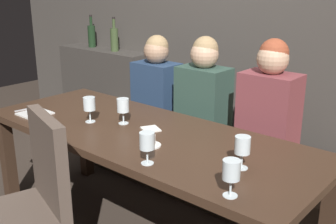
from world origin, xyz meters
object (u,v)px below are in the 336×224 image
at_px(wine_glass_near_left, 242,147).
at_px(espresso_cup, 150,141).
at_px(banquette_bench, 208,170).
at_px(wine_bottle_dark_red, 92,35).
at_px(wine_glass_far_left, 123,107).
at_px(fork_on_table, 27,109).
at_px(diner_redhead, 157,85).
at_px(wine_glass_end_left, 231,171).
at_px(diner_far_end, 269,106).
at_px(dessert_plate, 35,112).
at_px(wine_glass_far_right, 89,104).
at_px(wine_bottle_pale_label, 114,39).
at_px(wine_glass_end_right, 147,142).
at_px(dining_table, 144,145).
at_px(chair_near_side, 30,199).
at_px(diner_bearded, 203,94).

bearing_deg(wine_glass_near_left, espresso_cup, -171.39).
bearing_deg(banquette_bench, wine_bottle_dark_red, 168.35).
relative_size(wine_glass_far_left, fork_on_table, 0.96).
distance_m(diner_redhead, wine_glass_end_left, 1.73).
bearing_deg(diner_redhead, diner_far_end, -2.72).
relative_size(espresso_cup, dessert_plate, 0.63).
distance_m(diner_far_end, espresso_cup, 0.87).
distance_m(wine_glass_end_left, wine_glass_far_right, 1.22).
relative_size(diner_redhead, fork_on_table, 4.43).
height_order(diner_redhead, wine_bottle_pale_label, wine_bottle_pale_label).
relative_size(banquette_bench, wine_bottle_pale_label, 7.67).
xyz_separation_m(diner_far_end, fork_on_table, (-1.40, -0.90, -0.09)).
relative_size(wine_glass_end_right, wine_glass_end_left, 1.00).
height_order(dining_table, dessert_plate, dessert_plate).
bearing_deg(wine_glass_end_right, dessert_plate, 175.95).
distance_m(diner_far_end, wine_bottle_dark_red, 2.27).
xyz_separation_m(chair_near_side, diner_redhead, (-0.45, 1.45, 0.25)).
relative_size(wine_glass_near_left, fork_on_table, 0.96).
distance_m(diner_redhead, wine_bottle_pale_label, 0.93).
xyz_separation_m(banquette_bench, wine_bottle_dark_red, (-1.75, 0.36, 0.84)).
bearing_deg(dessert_plate, fork_on_table, 171.41).
xyz_separation_m(wine_glass_far_right, dessert_plate, (-0.41, -0.14, -0.10)).
bearing_deg(wine_glass_near_left, chair_near_side, -140.92).
xyz_separation_m(diner_bearded, wine_glass_end_right, (0.38, -0.99, 0.03)).
distance_m(banquette_bench, wine_glass_near_left, 1.22).
bearing_deg(wine_bottle_dark_red, wine_glass_far_right, -40.22).
bearing_deg(diner_redhead, wine_bottle_pale_label, 159.40).
xyz_separation_m(wine_bottle_dark_red, fork_on_table, (0.82, -1.28, -0.33)).
bearing_deg(diner_redhead, wine_glass_far_right, -78.43).
height_order(wine_glass_end_left, dessert_plate, wine_glass_end_left).
height_order(banquette_bench, wine_glass_far_right, wine_glass_far_right).
relative_size(diner_redhead, espresso_cup, 6.27).
xyz_separation_m(dining_table, wine_bottle_pale_label, (-1.38, 1.04, 0.42)).
distance_m(banquette_bench, wine_glass_far_left, 0.94).
height_order(chair_near_side, diner_bearded, diner_bearded).
relative_size(banquette_bench, espresso_cup, 20.83).
bearing_deg(wine_glass_far_right, wine_glass_end_right, -17.35).
bearing_deg(wine_glass_far_left, wine_bottle_pale_label, 139.34).
relative_size(diner_far_end, wine_glass_far_right, 4.99).
distance_m(diner_redhead, wine_glass_end_right, 1.37).
distance_m(dining_table, wine_glass_near_left, 0.75).
xyz_separation_m(wine_bottle_dark_red, wine_glass_far_right, (1.37, -1.16, -0.21)).
distance_m(wine_glass_end_right, dessert_plate, 1.13).
height_order(diner_bearded, wine_bottle_pale_label, wine_bottle_pale_label).
distance_m(wine_glass_end_right, wine_glass_end_left, 0.49).
bearing_deg(diner_redhead, espresso_cup, -49.69).
bearing_deg(espresso_cup, chair_near_side, -116.30).
bearing_deg(diner_bearded, wine_bottle_dark_red, 167.20).
relative_size(chair_near_side, wine_glass_near_left, 5.98).
bearing_deg(wine_glass_far_left, diner_bearded, 77.13).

